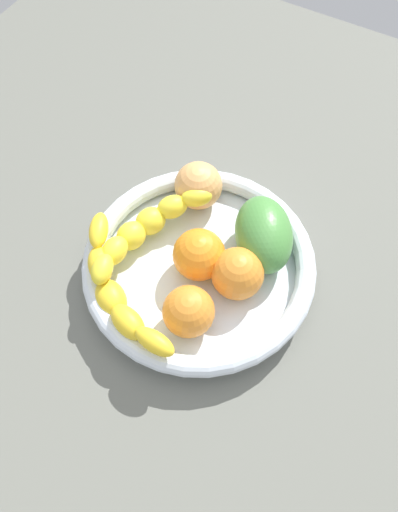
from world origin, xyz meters
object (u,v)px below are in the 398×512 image
object	(u,v)px
banana_draped_right	(144,229)
orange_mid_left	(189,312)
orange_front	(199,254)
orange_mid_right	(238,273)
fruit_bowl	(199,266)
mango_green	(264,234)
banana_draped_left	(116,292)
peach_blush	(198,186)

from	to	relation	value
banana_draped_right	orange_mid_left	bearing A→B (deg)	-123.90
banana_draped_right	orange_front	bearing A→B (deg)	-89.60
orange_mid_right	banana_draped_right	bearing A→B (deg)	90.59
fruit_bowl	mango_green	bearing A→B (deg)	-41.50
mango_green	banana_draped_right	bearing A→B (deg)	115.08
fruit_bowl	orange_mid_right	xyz separation A→B (cm)	(0.15, -5.39, 2.88)
orange_mid_right	fruit_bowl	bearing A→B (deg)	91.60
fruit_bowl	banana_draped_left	size ratio (longest dim) A/B	1.58
orange_mid_left	peach_blush	bearing A→B (deg)	25.89
fruit_bowl	orange_front	size ratio (longest dim) A/B	4.50
orange_mid_left	mango_green	world-z (taller)	mango_green
banana_draped_right	peach_blush	xyz separation A→B (cm)	(9.40, -2.69, 0.20)
banana_draped_right	orange_front	world-z (taller)	orange_front
orange_front	peach_blush	bearing A→B (deg)	29.94
orange_mid_left	banana_draped_right	bearing A→B (deg)	56.10
orange_mid_left	peach_blush	xyz separation A→B (cm)	(16.63, 8.07, 0.14)
banana_draped_right	mango_green	distance (cm)	15.28
mango_green	orange_mid_right	bearing A→B (deg)	176.88
banana_draped_left	orange_mid_left	bearing A→B (deg)	-77.39
fruit_bowl	orange_front	xyz separation A→B (cm)	(0.07, 0.02, 2.93)
mango_green	peach_blush	world-z (taller)	mango_green
peach_blush	orange_mid_right	bearing A→B (deg)	-130.63
orange_front	orange_mid_left	xyz separation A→B (cm)	(-7.28, -2.69, -0.19)
banana_draped_right	orange_front	size ratio (longest dim) A/B	2.95
mango_green	peach_blush	xyz separation A→B (cm)	(2.93, 11.14, -0.35)
orange_front	orange_mid_left	bearing A→B (deg)	-159.76
orange_front	mango_green	distance (cm)	8.63
orange_front	mango_green	bearing A→B (deg)	-41.91
orange_mid_left	peach_blush	distance (cm)	18.48
orange_mid_right	mango_green	bearing A→B (deg)	-3.12
banana_draped_right	peach_blush	world-z (taller)	peach_blush
fruit_bowl	orange_front	world-z (taller)	orange_front
peach_blush	banana_draped_left	bearing A→B (deg)	177.29
orange_front	orange_mid_right	size ratio (longest dim) A/B	1.01
fruit_bowl	banana_draped_right	distance (cm)	8.52
banana_draped_right	fruit_bowl	bearing A→B (deg)	-90.09
banana_draped_left	banana_draped_right	xyz separation A→B (cm)	(9.23, 1.80, 0.11)
fruit_bowl	mango_green	xyz separation A→B (cm)	(6.48, -5.74, 3.22)
mango_green	banana_draped_left	bearing A→B (deg)	142.55
fruit_bowl	peach_blush	xyz separation A→B (cm)	(9.41, 5.40, 2.88)
banana_draped_right	orange_mid_right	world-z (taller)	orange_mid_right
banana_draped_left	orange_mid_left	xyz separation A→B (cm)	(2.00, -8.95, 0.18)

